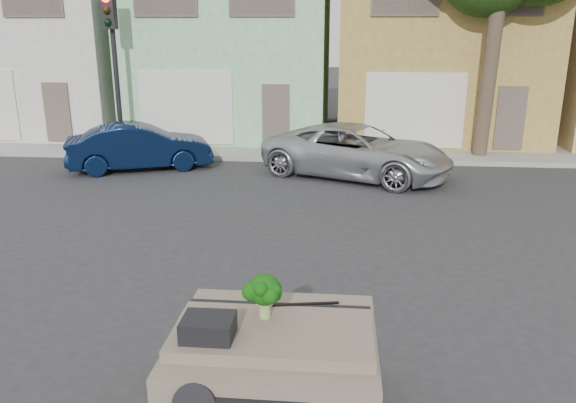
# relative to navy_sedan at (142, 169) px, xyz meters

# --- Properties ---
(ground_plane) EXTENTS (120.00, 120.00, 0.00)m
(ground_plane) POSITION_rel_navy_sedan_xyz_m (5.20, -7.69, 0.00)
(ground_plane) COLOR #303033
(ground_plane) RESTS_ON ground
(sidewalk) EXTENTS (40.00, 3.00, 0.15)m
(sidewalk) POSITION_rel_navy_sedan_xyz_m (5.20, 2.81, 0.07)
(sidewalk) COLOR gray
(sidewalk) RESTS_ON ground
(townhouse_white) EXTENTS (7.20, 8.20, 7.55)m
(townhouse_white) POSITION_rel_navy_sedan_xyz_m (-5.80, 6.81, 3.77)
(townhouse_white) COLOR beige
(townhouse_white) RESTS_ON ground
(townhouse_mint) EXTENTS (7.20, 8.20, 7.55)m
(townhouse_mint) POSITION_rel_navy_sedan_xyz_m (1.70, 6.81, 3.77)
(townhouse_mint) COLOR #93CB94
(townhouse_mint) RESTS_ON ground
(townhouse_tan) EXTENTS (7.20, 8.20, 7.55)m
(townhouse_tan) POSITION_rel_navy_sedan_xyz_m (9.20, 6.81, 3.77)
(townhouse_tan) COLOR #A98A42
(townhouse_tan) RESTS_ON ground
(navy_sedan) EXTENTS (4.32, 2.82, 1.34)m
(navy_sedan) POSITION_rel_navy_sedan_xyz_m (0.00, 0.00, 0.00)
(navy_sedan) COLOR #091836
(navy_sedan) RESTS_ON ground
(silver_pickup) EXTENTS (5.69, 4.22, 1.44)m
(silver_pickup) POSITION_rel_navy_sedan_xyz_m (6.27, -0.29, 0.00)
(silver_pickup) COLOR #ABAEB2
(silver_pickup) RESTS_ON ground
(traffic_signal) EXTENTS (0.40, 0.40, 5.10)m
(traffic_signal) POSITION_rel_navy_sedan_xyz_m (-1.30, 1.81, 2.55)
(traffic_signal) COLOR black
(traffic_signal) RESTS_ON ground
(tree_near) EXTENTS (4.40, 4.00, 8.50)m
(tree_near) POSITION_rel_navy_sedan_xyz_m (10.20, 2.11, 4.25)
(tree_near) COLOR #1B370F
(tree_near) RESTS_ON ground
(car_dashboard) EXTENTS (2.00, 1.80, 1.12)m
(car_dashboard) POSITION_rel_navy_sedan_xyz_m (5.20, -10.69, 0.56)
(car_dashboard) COLOR #766555
(car_dashboard) RESTS_ON ground
(instrument_hump) EXTENTS (0.48, 0.38, 0.20)m
(instrument_hump) POSITION_rel_navy_sedan_xyz_m (4.62, -11.04, 1.22)
(instrument_hump) COLOR black
(instrument_hump) RESTS_ON car_dashboard
(wiper_arm) EXTENTS (0.69, 0.15, 0.02)m
(wiper_arm) POSITION_rel_navy_sedan_xyz_m (5.48, -10.31, 1.13)
(wiper_arm) COLOR black
(wiper_arm) RESTS_ON car_dashboard
(broccoli) EXTENTS (0.50, 0.50, 0.47)m
(broccoli) POSITION_rel_navy_sedan_xyz_m (5.09, -10.60, 1.35)
(broccoli) COLOR #0C3B09
(broccoli) RESTS_ON car_dashboard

